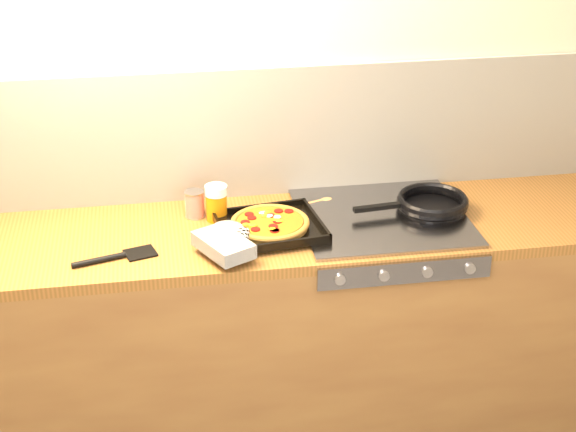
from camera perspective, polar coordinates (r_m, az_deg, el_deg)
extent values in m
plane|color=#BDB49F|center=(3.27, -2.66, 7.04)|extent=(3.20, 0.00, 3.20)
cube|color=white|center=(3.30, -2.60, 5.33)|extent=(3.20, 0.02, 0.50)
cube|color=olive|center=(3.38, -1.75, -7.91)|extent=(3.20, 0.60, 0.86)
cube|color=brown|center=(3.15, -1.86, -1.12)|extent=(3.20, 0.60, 0.04)
cube|color=gray|center=(2.99, 7.53, -3.58)|extent=(0.60, 0.03, 0.08)
cylinder|color=#A5A5AA|center=(2.92, 3.37, -4.11)|extent=(0.04, 0.02, 0.04)
cylinder|color=#A5A5AA|center=(2.96, 6.21, -3.85)|extent=(0.04, 0.02, 0.04)
cylinder|color=#A5A5AA|center=(3.00, 8.99, -3.59)|extent=(0.04, 0.02, 0.04)
cylinder|color=#A5A5AA|center=(3.05, 11.68, -3.33)|extent=(0.04, 0.02, 0.04)
cube|color=gray|center=(3.22, 6.10, -0.11)|extent=(0.60, 0.56, 0.02)
cube|color=black|center=(3.09, -1.18, -0.81)|extent=(0.39, 0.35, 0.01)
cube|color=black|center=(3.21, -1.89, 0.60)|extent=(0.35, 0.05, 0.02)
cube|color=black|center=(2.95, -0.40, -1.82)|extent=(0.35, 0.05, 0.02)
cube|color=black|center=(3.13, 1.86, -0.15)|extent=(0.05, 0.31, 0.02)
cube|color=black|center=(3.05, -4.30, -0.97)|extent=(0.05, 0.31, 0.02)
cylinder|color=#A4782F|center=(3.08, -1.18, -0.57)|extent=(0.30, 0.30, 0.02)
torus|color=#A4782F|center=(3.08, -1.18, -0.43)|extent=(0.31, 0.31, 0.02)
cylinder|color=orange|center=(3.08, -1.18, -0.40)|extent=(0.26, 0.26, 0.01)
cylinder|color=maroon|center=(3.07, -0.68, -0.35)|extent=(0.04, 0.04, 0.00)
cylinder|color=maroon|center=(3.12, -2.53, 0.11)|extent=(0.04, 0.04, 0.00)
cylinder|color=maroon|center=(3.01, -0.88, -0.95)|extent=(0.04, 0.04, 0.00)
cylinder|color=maroon|center=(3.07, -2.78, -0.40)|extent=(0.04, 0.04, 0.00)
cylinder|color=maroon|center=(3.14, -0.61, 0.33)|extent=(0.04, 0.04, 0.00)
cylinder|color=maroon|center=(3.11, -1.16, 0.04)|extent=(0.04, 0.04, 0.00)
cylinder|color=maroon|center=(3.02, -2.12, -0.87)|extent=(0.04, 0.04, 0.00)
cylinder|color=maroon|center=(3.14, 0.06, 0.32)|extent=(0.04, 0.04, 0.00)
cylinder|color=maroon|center=(3.01, -0.86, -0.93)|extent=(0.04, 0.04, 0.00)
cylinder|color=maroon|center=(3.04, -0.96, -0.67)|extent=(0.04, 0.04, 0.00)
cylinder|color=maroon|center=(3.10, -2.35, -0.12)|extent=(0.04, 0.04, 0.00)
ellipsoid|color=gold|center=(3.05, -2.36, -0.55)|extent=(0.03, 0.02, 0.01)
ellipsoid|color=gold|center=(3.05, -2.75, -0.55)|extent=(0.03, 0.02, 0.01)
ellipsoid|color=gold|center=(3.11, -1.53, 0.04)|extent=(0.03, 0.02, 0.01)
ellipsoid|color=gold|center=(3.14, -1.76, 0.30)|extent=(0.03, 0.02, 0.01)
ellipsoid|color=gold|center=(3.02, -1.06, -0.83)|extent=(0.03, 0.02, 0.01)
ellipsoid|color=gold|center=(3.07, -0.56, -0.34)|extent=(0.03, 0.02, 0.01)
ellipsoid|color=gold|center=(3.08, -0.82, -0.24)|extent=(0.03, 0.02, 0.01)
ellipsoid|color=gold|center=(3.04, -2.25, -0.62)|extent=(0.03, 0.02, 0.01)
ellipsoid|color=gold|center=(3.13, -1.40, 0.22)|extent=(0.03, 0.02, 0.01)
ellipsoid|color=silver|center=(3.13, -1.68, 0.24)|extent=(0.03, 0.03, 0.01)
ellipsoid|color=silver|center=(3.11, -1.19, 0.01)|extent=(0.03, 0.03, 0.01)
ellipsoid|color=silver|center=(3.10, -0.70, -0.06)|extent=(0.03, 0.03, 0.01)
cube|color=black|center=(2.92, -4.20, -1.87)|extent=(0.21, 0.25, 0.05)
ellipsoid|color=black|center=(3.02, -3.95, -0.94)|extent=(0.14, 0.14, 0.05)
cylinder|color=black|center=(2.96, -3.06, -1.47)|extent=(0.07, 0.10, 0.05)
cylinder|color=black|center=(3.28, 9.29, 0.54)|extent=(0.27, 0.27, 0.01)
torus|color=black|center=(3.27, 9.32, 0.92)|extent=(0.29, 0.29, 0.03)
cube|color=black|center=(3.20, 5.88, 0.57)|extent=(0.19, 0.04, 0.02)
cylinder|color=#B00E0E|center=(3.22, -6.06, 0.77)|extent=(0.08, 0.08, 0.09)
cylinder|color=#B2B2B7|center=(3.20, -6.10, 1.54)|extent=(0.08, 0.08, 0.01)
cylinder|color=#B2B2B7|center=(3.24, -6.02, 0.01)|extent=(0.08, 0.08, 0.01)
cylinder|color=orange|center=(3.19, -4.64, 0.58)|extent=(0.08, 0.08, 0.10)
cylinder|color=silver|center=(3.16, -4.68, 1.67)|extent=(0.09, 0.09, 0.03)
cylinder|color=#A27144|center=(3.26, 0.37, 0.54)|extent=(0.25, 0.10, 0.02)
ellipsoid|color=#A27144|center=(3.33, 2.50, 1.03)|extent=(0.07, 0.05, 0.02)
cube|color=black|center=(3.01, -9.52, -2.37)|extent=(0.12, 0.11, 0.01)
cylinder|color=black|center=(2.98, -12.13, -2.81)|extent=(0.18, 0.07, 0.02)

